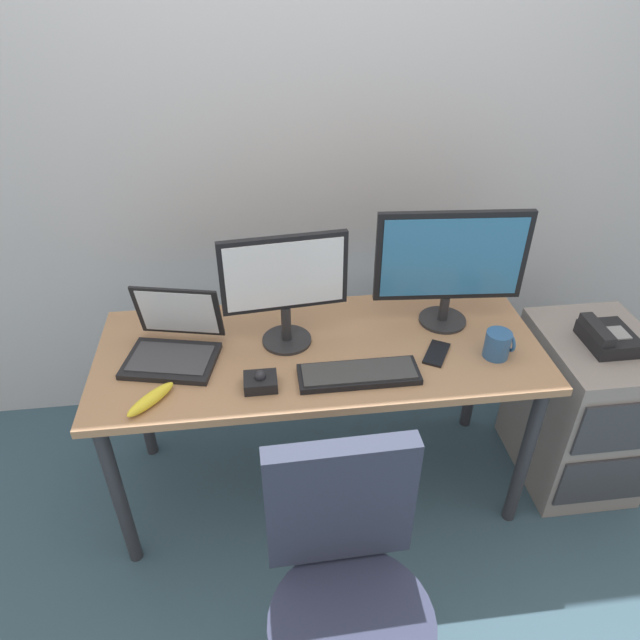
{
  "coord_description": "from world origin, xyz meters",
  "views": [
    {
      "loc": [
        -0.2,
        -1.65,
        2.0
      ],
      "look_at": [
        0.0,
        0.0,
        0.85
      ],
      "focal_mm": 32.34,
      "sensor_mm": 36.0,
      "label": 1
    }
  ],
  "objects_px": {
    "coffee_mug": "(498,344)",
    "trackball_mouse": "(260,381)",
    "desk_phone": "(607,337)",
    "monitor_main": "(451,262)",
    "monitor_side": "(285,283)",
    "banana": "(151,399)",
    "file_cabinet": "(581,408)",
    "cell_phone": "(437,353)",
    "laptop": "(174,342)",
    "office_chair": "(347,615)",
    "keyboard": "(359,374)"
  },
  "relations": [
    {
      "from": "monitor_side",
      "to": "desk_phone",
      "type": "bearing_deg",
      "value": -5.07
    },
    {
      "from": "keyboard",
      "to": "coffee_mug",
      "type": "distance_m",
      "value": 0.51
    },
    {
      "from": "desk_phone",
      "to": "file_cabinet",
      "type": "bearing_deg",
      "value": 63.22
    },
    {
      "from": "coffee_mug",
      "to": "cell_phone",
      "type": "height_order",
      "value": "coffee_mug"
    },
    {
      "from": "trackball_mouse",
      "to": "file_cabinet",
      "type": "bearing_deg",
      "value": 6.59
    },
    {
      "from": "file_cabinet",
      "to": "banana",
      "type": "relative_size",
      "value": 3.62
    },
    {
      "from": "desk_phone",
      "to": "banana",
      "type": "bearing_deg",
      "value": -173.95
    },
    {
      "from": "monitor_main",
      "to": "monitor_side",
      "type": "relative_size",
      "value": 1.25
    },
    {
      "from": "office_chair",
      "to": "laptop",
      "type": "relative_size",
      "value": 2.61
    },
    {
      "from": "cell_phone",
      "to": "banana",
      "type": "xyz_separation_m",
      "value": [
        -0.98,
        -0.14,
        0.02
      ]
    },
    {
      "from": "file_cabinet",
      "to": "desk_phone",
      "type": "relative_size",
      "value": 3.44
    },
    {
      "from": "coffee_mug",
      "to": "trackball_mouse",
      "type": "bearing_deg",
      "value": -175.54
    },
    {
      "from": "monitor_main",
      "to": "cell_phone",
      "type": "xyz_separation_m",
      "value": [
        -0.08,
        -0.2,
        -0.26
      ]
    },
    {
      "from": "file_cabinet",
      "to": "coffee_mug",
      "type": "bearing_deg",
      "value": -169.69
    },
    {
      "from": "office_chair",
      "to": "laptop",
      "type": "height_order",
      "value": "laptop"
    },
    {
      "from": "desk_phone",
      "to": "banana",
      "type": "xyz_separation_m",
      "value": [
        -1.65,
        -0.17,
        0.03
      ]
    },
    {
      "from": "keyboard",
      "to": "trackball_mouse",
      "type": "bearing_deg",
      "value": -178.37
    },
    {
      "from": "coffee_mug",
      "to": "monitor_main",
      "type": "bearing_deg",
      "value": 118.44
    },
    {
      "from": "trackball_mouse",
      "to": "monitor_main",
      "type": "bearing_deg",
      "value": 22.65
    },
    {
      "from": "office_chair",
      "to": "keyboard",
      "type": "height_order",
      "value": "office_chair"
    },
    {
      "from": "file_cabinet",
      "to": "office_chair",
      "type": "bearing_deg",
      "value": -144.91
    },
    {
      "from": "monitor_main",
      "to": "cell_phone",
      "type": "distance_m",
      "value": 0.33
    },
    {
      "from": "banana",
      "to": "file_cabinet",
      "type": "bearing_deg",
      "value": 6.58
    },
    {
      "from": "keyboard",
      "to": "banana",
      "type": "height_order",
      "value": "banana"
    },
    {
      "from": "banana",
      "to": "laptop",
      "type": "bearing_deg",
      "value": 77.68
    },
    {
      "from": "trackball_mouse",
      "to": "laptop",
      "type": "bearing_deg",
      "value": 144.32
    },
    {
      "from": "file_cabinet",
      "to": "desk_phone",
      "type": "bearing_deg",
      "value": -116.78
    },
    {
      "from": "office_chair",
      "to": "file_cabinet",
      "type": "bearing_deg",
      "value": 35.09
    },
    {
      "from": "monitor_main",
      "to": "banana",
      "type": "bearing_deg",
      "value": -162.39
    },
    {
      "from": "file_cabinet",
      "to": "laptop",
      "type": "relative_size",
      "value": 1.9
    },
    {
      "from": "coffee_mug",
      "to": "desk_phone",
      "type": "bearing_deg",
      "value": 8.52
    },
    {
      "from": "office_chair",
      "to": "monitor_side",
      "type": "relative_size",
      "value": 2.15
    },
    {
      "from": "monitor_side",
      "to": "trackball_mouse",
      "type": "distance_m",
      "value": 0.35
    },
    {
      "from": "monitor_main",
      "to": "file_cabinet",
      "type": "bearing_deg",
      "value": -13.66
    },
    {
      "from": "trackball_mouse",
      "to": "cell_phone",
      "type": "distance_m",
      "value": 0.64
    },
    {
      "from": "coffee_mug",
      "to": "cell_phone",
      "type": "xyz_separation_m",
      "value": [
        -0.21,
        0.03,
        -0.05
      ]
    },
    {
      "from": "desk_phone",
      "to": "coffee_mug",
      "type": "relative_size",
      "value": 2.0
    },
    {
      "from": "banana",
      "to": "trackball_mouse",
      "type": "bearing_deg",
      "value": 6.55
    },
    {
      "from": "desk_phone",
      "to": "keyboard",
      "type": "distance_m",
      "value": 0.98
    },
    {
      "from": "coffee_mug",
      "to": "banana",
      "type": "height_order",
      "value": "coffee_mug"
    },
    {
      "from": "banana",
      "to": "monitor_side",
      "type": "bearing_deg",
      "value": 31.7
    },
    {
      "from": "monitor_side",
      "to": "office_chair",
      "type": "bearing_deg",
      "value": -84.14
    },
    {
      "from": "coffee_mug",
      "to": "file_cabinet",
      "type": "bearing_deg",
      "value": 10.31
    },
    {
      "from": "desk_phone",
      "to": "trackball_mouse",
      "type": "xyz_separation_m",
      "value": [
        -1.3,
        -0.13,
        0.03
      ]
    },
    {
      "from": "monitor_main",
      "to": "laptop",
      "type": "distance_m",
      "value": 1.03
    },
    {
      "from": "keyboard",
      "to": "trackball_mouse",
      "type": "height_order",
      "value": "trackball_mouse"
    },
    {
      "from": "desk_phone",
      "to": "cell_phone",
      "type": "height_order",
      "value": "desk_phone"
    },
    {
      "from": "office_chair",
      "to": "monitor_side",
      "type": "xyz_separation_m",
      "value": [
        -0.09,
        0.87,
        0.55
      ]
    },
    {
      "from": "keyboard",
      "to": "cell_phone",
      "type": "xyz_separation_m",
      "value": [
        0.3,
        0.09,
        -0.01
      ]
    },
    {
      "from": "monitor_main",
      "to": "monitor_side",
      "type": "bearing_deg",
      "value": -174.75
    }
  ]
}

